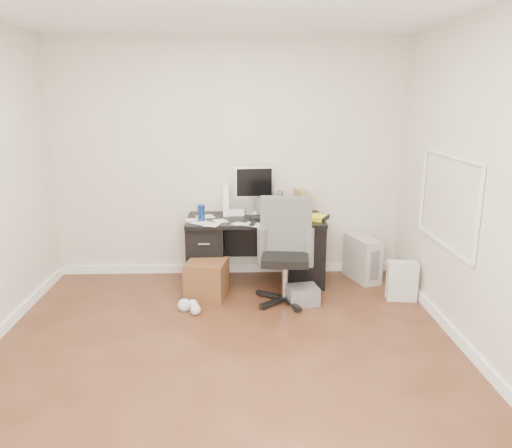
{
  "coord_description": "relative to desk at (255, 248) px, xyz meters",
  "views": [
    {
      "loc": [
        0.13,
        -3.69,
        2.06
      ],
      "look_at": [
        0.29,
        1.2,
        0.8
      ],
      "focal_mm": 35.0,
      "sensor_mm": 36.0,
      "label": 1
    }
  ],
  "objects": [
    {
      "name": "room_shell",
      "position": [
        -0.27,
        -1.62,
        1.26
      ],
      "size": [
        4.02,
        4.02,
        2.71
      ],
      "color": "beige",
      "rests_on": "ground"
    },
    {
      "name": "paper_remote",
      "position": [
        -0.02,
        -0.3,
        0.36
      ],
      "size": [
        0.3,
        0.29,
        0.02
      ],
      "primitive_type": null,
      "rotation": [
        0.0,
        0.0,
        -0.56
      ],
      "color": "silver",
      "rests_on": "desk"
    },
    {
      "name": "desk",
      "position": [
        0.0,
        0.0,
        0.0
      ],
      "size": [
        1.5,
        0.7,
        0.75
      ],
      "color": "black",
      "rests_on": "ground"
    },
    {
      "name": "magazine_file",
      "position": [
        0.53,
        0.22,
        0.49
      ],
      "size": [
        0.17,
        0.26,
        0.27
      ],
      "primitive_type": "cube",
      "rotation": [
        0.0,
        0.0,
        0.24
      ],
      "color": "#A5804F",
      "rests_on": "desk"
    },
    {
      "name": "wicker_basket",
      "position": [
        -0.52,
        -0.43,
        -0.2
      ],
      "size": [
        0.47,
        0.47,
        0.4
      ],
      "primitive_type": "cube",
      "rotation": [
        0.0,
        0.0,
        -0.2
      ],
      "color": "#492816",
      "rests_on": "ground"
    },
    {
      "name": "pc_tower",
      "position": [
        1.23,
        0.05,
        -0.15
      ],
      "size": [
        0.37,
        0.54,
        0.5
      ],
      "primitive_type": "cube",
      "rotation": [
        0.0,
        0.0,
        0.32
      ],
      "color": "#B4AFA3",
      "rests_on": "ground"
    },
    {
      "name": "desk_printer",
      "position": [
        0.46,
        -0.62,
        -0.31
      ],
      "size": [
        0.34,
        0.3,
        0.18
      ],
      "primitive_type": "cube",
      "rotation": [
        0.0,
        0.0,
        0.16
      ],
      "color": "slate",
      "rests_on": "ground"
    },
    {
      "name": "ground",
      "position": [
        -0.3,
        -1.65,
        -0.4
      ],
      "size": [
        4.0,
        4.0,
        0.0
      ],
      "primitive_type": "plane",
      "color": "#422115",
      "rests_on": "ground"
    },
    {
      "name": "loose_papers",
      "position": [
        -0.2,
        -0.05,
        0.35
      ],
      "size": [
        1.1,
        0.6,
        0.0
      ],
      "primitive_type": null,
      "color": "silver",
      "rests_on": "desk"
    },
    {
      "name": "yellow_book",
      "position": [
        0.68,
        -0.09,
        0.37
      ],
      "size": [
        0.27,
        0.29,
        0.04
      ],
      "primitive_type": "cube",
      "rotation": [
        0.0,
        0.0,
        -0.47
      ],
      "color": "#F4F81B",
      "rests_on": "desk"
    },
    {
      "name": "white_binder",
      "position": [
        -0.33,
        0.2,
        0.51
      ],
      "size": [
        0.13,
        0.28,
        0.32
      ],
      "primitive_type": "cube",
      "rotation": [
        0.0,
        0.0,
        0.02
      ],
      "color": "white",
      "rests_on": "desk"
    },
    {
      "name": "computer_mouse",
      "position": [
        0.38,
        0.03,
        0.38
      ],
      "size": [
        0.09,
        0.09,
        0.07
      ],
      "primitive_type": "sphere",
      "rotation": [
        0.0,
        0.0,
        -0.43
      ],
      "color": "silver",
      "rests_on": "desk"
    },
    {
      "name": "shopping_bag",
      "position": [
        1.5,
        -0.56,
        -0.2
      ],
      "size": [
        0.32,
        0.25,
        0.41
      ],
      "primitive_type": "cube",
      "rotation": [
        0.0,
        0.0,
        -0.12
      ],
      "color": "silver",
      "rests_on": "ground"
    },
    {
      "name": "pen_cup",
      "position": [
        0.3,
        0.21,
        0.48
      ],
      "size": [
        0.15,
        0.15,
        0.27
      ],
      "primitive_type": null,
      "rotation": [
        0.0,
        0.0,
        -0.42
      ],
      "color": "#5C2E1A",
      "rests_on": "desk"
    },
    {
      "name": "lcd_monitor",
      "position": [
        -0.01,
        0.17,
        0.63
      ],
      "size": [
        0.46,
        0.29,
        0.56
      ],
      "primitive_type": null,
      "rotation": [
        0.0,
        0.0,
        0.07
      ],
      "color": "silver",
      "rests_on": "desk"
    },
    {
      "name": "keyboard",
      "position": [
        0.14,
        -0.03,
        0.36
      ],
      "size": [
        0.4,
        0.18,
        0.02
      ],
      "primitive_type": "cube",
      "rotation": [
        0.0,
        0.0,
        0.11
      ],
      "color": "black",
      "rests_on": "desk"
    },
    {
      "name": "office_chair",
      "position": [
        0.28,
        -0.58,
        0.13
      ],
      "size": [
        0.67,
        0.67,
        1.07
      ],
      "primitive_type": null,
      "rotation": [
        0.0,
        0.0,
        -0.12
      ],
      "color": "#4E504D",
      "rests_on": "ground"
    },
    {
      "name": "travel_mug",
      "position": [
        -0.58,
        -0.11,
        0.44
      ],
      "size": [
        0.08,
        0.08,
        0.18
      ],
      "primitive_type": "cylinder",
      "rotation": [
        0.0,
        0.0,
        -0.03
      ],
      "color": "#163F9A",
      "rests_on": "desk"
    }
  ]
}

